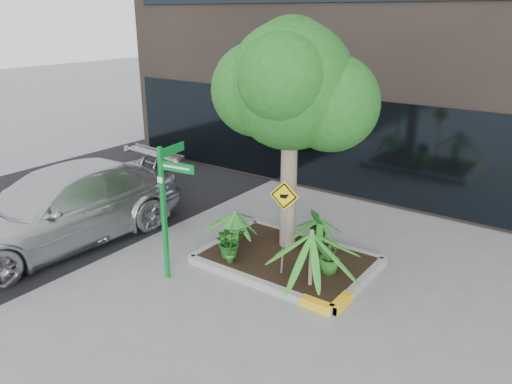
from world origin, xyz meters
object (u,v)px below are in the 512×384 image
Objects in this scene: street_sign_post at (167,199)px; cattle_sign at (284,212)px; tree at (291,86)px; parked_car at (59,208)px.

street_sign_post is 2.13m from cattle_sign.
cattle_sign is (1.75, 1.20, -0.22)m from street_sign_post.
tree is at bearing 53.85° from street_sign_post.
parked_car is at bearing -148.93° from tree.
street_sign_post is at bearing 10.31° from parked_car.
tree is 5.57m from parked_car.
street_sign_post reaches higher than cattle_sign.
tree is at bearing 105.47° from cattle_sign.
street_sign_post is at bearing -118.23° from tree.
tree reaches higher than cattle_sign.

